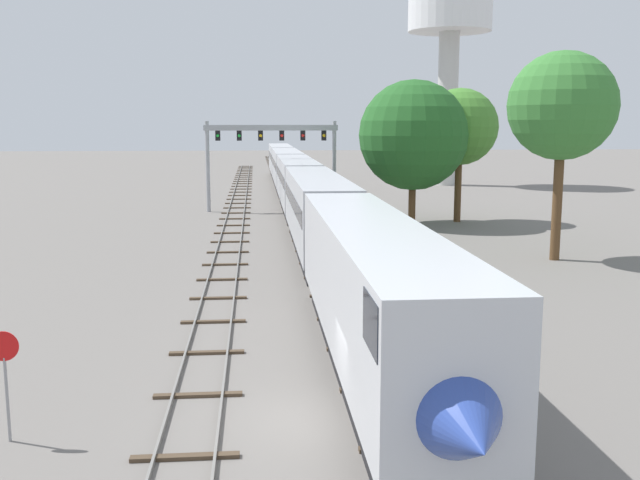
{
  "coord_description": "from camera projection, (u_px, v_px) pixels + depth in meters",
  "views": [
    {
      "loc": [
        -1.73,
        -18.45,
        7.93
      ],
      "look_at": [
        1.0,
        12.0,
        3.0
      ],
      "focal_mm": 40.54,
      "sensor_mm": 36.0,
      "label": 1
    }
  ],
  "objects": [
    {
      "name": "trackside_tree_mid",
      "position": [
        413.0,
        135.0,
        56.28
      ],
      "size": [
        8.58,
        8.58,
        11.34
      ],
      "color": "brown",
      "rests_on": "ground"
    },
    {
      "name": "trackside_tree_right",
      "position": [
        460.0,
        127.0,
        57.96
      ],
      "size": [
        6.16,
        6.16,
        10.77
      ],
      "color": "brown",
      "rests_on": "ground"
    },
    {
      "name": "trackside_tree_left",
      "position": [
        562.0,
        107.0,
        41.17
      ],
      "size": [
        6.21,
        6.21,
        12.05
      ],
      "color": "brown",
      "rests_on": "ground"
    },
    {
      "name": "stop_sign",
      "position": [
        5.0,
        370.0,
        17.93
      ],
      "size": [
        0.76,
        0.08,
        2.88
      ],
      "color": "gray",
      "rests_on": "ground"
    },
    {
      "name": "signal_gantry",
      "position": [
        271.0,
        145.0,
        65.36
      ],
      "size": [
        12.1,
        0.49,
        8.17
      ],
      "color": "#999BA0",
      "rests_on": "ground"
    },
    {
      "name": "track_near",
      "position": [
        234.0,
        222.0,
        58.57
      ],
      "size": [
        2.6,
        160.0,
        0.16
      ],
      "color": "slate",
      "rests_on": "ground"
    },
    {
      "name": "track_main",
      "position": [
        290.0,
        197.0,
        78.72
      ],
      "size": [
        2.6,
        200.0,
        0.16
      ],
      "color": "slate",
      "rests_on": "ground"
    },
    {
      "name": "ground_plane",
      "position": [
        323.0,
        420.0,
        19.56
      ],
      "size": [
        400.0,
        400.0,
        0.0
      ],
      "primitive_type": "plane",
      "color": "slate"
    },
    {
      "name": "passenger_train",
      "position": [
        297.0,
        183.0,
        65.48
      ],
      "size": [
        3.04,
        106.52,
        4.8
      ],
      "color": "silver",
      "rests_on": "ground"
    },
    {
      "name": "water_tower",
      "position": [
        450.0,
        22.0,
        91.38
      ],
      "size": [
        10.76,
        10.76,
        25.75
      ],
      "color": "beige",
      "rests_on": "ground"
    }
  ]
}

